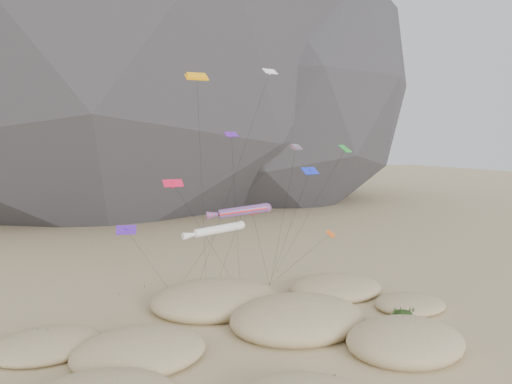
# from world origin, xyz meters

# --- Properties ---
(ground) EXTENTS (500.00, 500.00, 0.00)m
(ground) POSITION_xyz_m (0.00, 0.00, 0.00)
(ground) COLOR #CCB789
(ground) RESTS_ON ground
(dunes) EXTENTS (50.44, 36.50, 4.16)m
(dunes) POSITION_xyz_m (-1.13, 4.44, 0.78)
(dunes) COLOR #CCB789
(dunes) RESTS_ON ground
(dune_grass) EXTENTS (40.59, 29.45, 1.60)m
(dune_grass) POSITION_xyz_m (-1.41, 3.99, 0.84)
(dune_grass) COLOR black
(dune_grass) RESTS_ON ground
(kite_stakes) EXTENTS (24.53, 6.74, 0.30)m
(kite_stakes) POSITION_xyz_m (1.03, 23.13, 0.15)
(kite_stakes) COLOR #3F2D1E
(kite_stakes) RESTS_ON ground
(rainbow_tube_kite) EXTENTS (7.63, 17.92, 13.74)m
(rainbow_tube_kite) POSITION_xyz_m (-1.49, 6.68, 12.94)
(rainbow_tube_kite) COLOR red
(rainbow_tube_kite) RESTS_ON ground
(white_tube_kite) EXTENTS (7.67, 11.27, 11.14)m
(white_tube_kite) POSITION_xyz_m (-2.76, 10.64, 10.38)
(white_tube_kite) COLOR white
(white_tube_kite) RESTS_ON ground
(orange_parafoil) EXTENTS (6.92, 13.50, 27.81)m
(orange_parafoil) POSITION_xyz_m (-4.10, 12.54, 26.95)
(orange_parafoil) COLOR #FAA20D
(orange_parafoil) RESTS_ON ground
(multi_parafoil) EXTENTS (2.42, 9.92, 19.85)m
(multi_parafoil) POSITION_xyz_m (9.04, 13.25, 19.15)
(multi_parafoil) COLOR red
(multi_parafoil) RESTS_ON ground
(delta_kites) EXTENTS (30.74, 21.16, 29.08)m
(delta_kites) POSITION_xyz_m (3.43, 10.87, 16.00)
(delta_kites) COLOR #4C1CA4
(delta_kites) RESTS_ON ground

